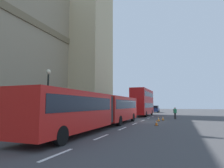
# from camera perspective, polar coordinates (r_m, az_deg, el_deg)

# --- Properties ---
(ground_plane) EXTENTS (160.00, 160.00, 0.00)m
(ground_plane) POSITION_cam_1_polar(r_m,az_deg,el_deg) (24.43, 8.69, -11.00)
(ground_plane) COLOR #424244
(lane_centre_marking) EXTENTS (29.80, 0.16, 0.01)m
(lane_centre_marking) POSITION_cam_1_polar(r_m,az_deg,el_deg) (21.21, 6.88, -11.74)
(lane_centre_marking) COLOR silver
(lane_centre_marking) RESTS_ON ground_plane
(articulated_bus) EXTENTS (18.21, 2.54, 2.90)m
(articulated_bus) POSITION_cam_1_polar(r_m,az_deg,el_deg) (17.06, -3.65, -7.25)
(articulated_bus) COLOR red
(articulated_bus) RESTS_ON ground_plane
(double_decker_bus) EXTENTS (10.53, 2.54, 4.90)m
(double_decker_bus) POSITION_cam_1_polar(r_m,az_deg,el_deg) (36.24, 9.21, -5.15)
(double_decker_bus) COLOR red
(double_decker_bus) RESTS_ON ground_plane
(sedan_lead) EXTENTS (4.40, 1.86, 1.85)m
(sedan_lead) POSITION_cam_1_polar(r_m,az_deg,el_deg) (53.26, 12.87, -7.35)
(sedan_lead) COLOR navy
(sedan_lead) RESTS_ON ground_plane
(traffic_cone_west) EXTENTS (0.36, 0.36, 0.58)m
(traffic_cone_west) POSITION_cam_1_polar(r_m,az_deg,el_deg) (19.63, 13.22, -11.25)
(traffic_cone_west) COLOR black
(traffic_cone_west) RESTS_ON ground_plane
(traffic_cone_middle) EXTENTS (0.36, 0.36, 0.58)m
(traffic_cone_middle) POSITION_cam_1_polar(r_m,az_deg,el_deg) (24.67, 13.82, -10.19)
(traffic_cone_middle) COLOR black
(traffic_cone_middle) RESTS_ON ground_plane
(traffic_cone_east) EXTENTS (0.36, 0.36, 0.58)m
(traffic_cone_east) POSITION_cam_1_polar(r_m,az_deg,el_deg) (26.27, 15.07, -9.91)
(traffic_cone_east) COLOR black
(traffic_cone_east) RESTS_ON ground_plane
(street_lamp) EXTENTS (0.44, 0.44, 5.27)m
(street_lamp) POSITION_cam_1_polar(r_m,az_deg,el_deg) (18.15, -18.75, -2.73)
(street_lamp) COLOR black
(street_lamp) RESTS_ON ground_plane
(pedestrian_near_cones) EXTENTS (0.43, 0.46, 1.69)m
(pedestrian_near_cones) POSITION_cam_1_polar(r_m,az_deg,el_deg) (29.10, 18.42, -8.19)
(pedestrian_near_cones) COLOR #333333
(pedestrian_near_cones) RESTS_ON ground_plane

